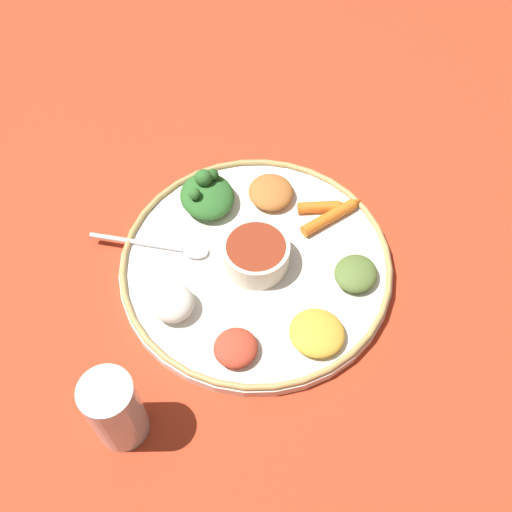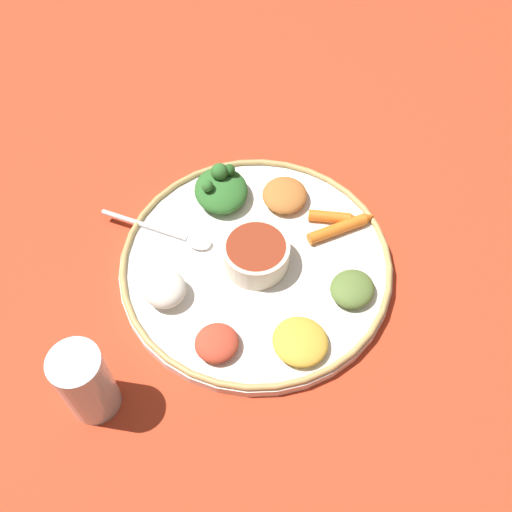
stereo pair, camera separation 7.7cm
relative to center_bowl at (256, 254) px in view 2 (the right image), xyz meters
name	(u,v)px [view 2 (the right image)]	position (x,y,z in m)	size (l,w,h in m)	color
ground_plane	(256,268)	(0.00, 0.00, -0.03)	(2.40, 2.40, 0.00)	#B7381E
platter	(256,265)	(0.00, 0.00, -0.03)	(0.35, 0.35, 0.01)	white
platter_rim	(256,261)	(0.00, 0.00, -0.02)	(0.35, 0.35, 0.01)	tan
center_bowl	(256,254)	(0.00, 0.00, 0.00)	(0.09, 0.09, 0.04)	beige
spoon	(174,234)	(0.09, -0.07, -0.02)	(0.13, 0.11, 0.01)	silver
greens_pile	(221,188)	(0.01, -0.12, 0.00)	(0.08, 0.09, 0.05)	#2D6628
carrot_near_spoon	(341,227)	(-0.12, -0.01, -0.01)	(0.10, 0.02, 0.02)	orange
carrot_outer	(334,217)	(-0.12, -0.03, -0.01)	(0.07, 0.04, 0.02)	orange
mound_chickpea	(285,195)	(-0.07, -0.08, -0.01)	(0.06, 0.06, 0.02)	#B2662D
mound_collards	(352,289)	(-0.10, 0.08, -0.01)	(0.06, 0.05, 0.02)	#567033
mound_rice_white	(165,289)	(0.12, 0.01, 0.00)	(0.05, 0.05, 0.03)	silver
mound_berbere_red	(217,343)	(0.08, 0.10, -0.01)	(0.05, 0.05, 0.02)	#B73D28
mound_lentil_yellow	(300,342)	(-0.01, 0.13, -0.01)	(0.06, 0.07, 0.02)	gold
drinking_glass	(87,386)	(0.23, 0.11, 0.01)	(0.06, 0.06, 0.11)	silver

